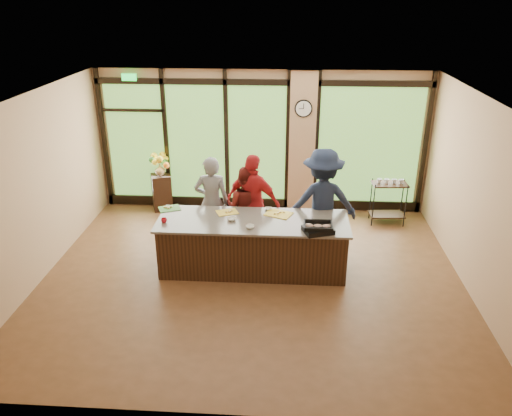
# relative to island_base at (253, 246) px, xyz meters

# --- Properties ---
(floor) EXTENTS (7.00, 7.00, 0.00)m
(floor) POSITION_rel_island_base_xyz_m (0.00, -0.30, -0.44)
(floor) COLOR brown
(floor) RESTS_ON ground
(ceiling) EXTENTS (7.00, 7.00, 0.00)m
(ceiling) POSITION_rel_island_base_xyz_m (0.00, -0.30, 2.56)
(ceiling) COLOR silver
(ceiling) RESTS_ON back_wall
(back_wall) EXTENTS (7.00, 0.00, 7.00)m
(back_wall) POSITION_rel_island_base_xyz_m (0.00, 2.70, 1.06)
(back_wall) COLOR tan
(back_wall) RESTS_ON floor
(left_wall) EXTENTS (0.00, 6.00, 6.00)m
(left_wall) POSITION_rel_island_base_xyz_m (-3.50, -0.30, 1.06)
(left_wall) COLOR tan
(left_wall) RESTS_ON floor
(right_wall) EXTENTS (0.00, 6.00, 6.00)m
(right_wall) POSITION_rel_island_base_xyz_m (3.50, -0.30, 1.06)
(right_wall) COLOR tan
(right_wall) RESTS_ON floor
(window_wall) EXTENTS (6.90, 0.12, 3.00)m
(window_wall) POSITION_rel_island_base_xyz_m (0.16, 2.65, 0.95)
(window_wall) COLOR tan
(window_wall) RESTS_ON floor
(island_base) EXTENTS (3.10, 1.00, 0.88)m
(island_base) POSITION_rel_island_base_xyz_m (0.00, 0.00, 0.00)
(island_base) COLOR black
(island_base) RESTS_ON floor
(countertop) EXTENTS (3.20, 1.10, 0.04)m
(countertop) POSITION_rel_island_base_xyz_m (0.00, 0.00, 0.46)
(countertop) COLOR #70685C
(countertop) RESTS_ON island_base
(wall_clock) EXTENTS (0.36, 0.04, 0.36)m
(wall_clock) POSITION_rel_island_base_xyz_m (0.85, 2.57, 1.81)
(wall_clock) COLOR black
(wall_clock) RESTS_ON window_wall
(cook_left) EXTENTS (0.66, 0.45, 1.75)m
(cook_left) POSITION_rel_island_base_xyz_m (-0.82, 0.83, 0.43)
(cook_left) COLOR slate
(cook_left) RESTS_ON floor
(cook_midleft) EXTENTS (0.87, 0.75, 1.57)m
(cook_midleft) POSITION_rel_island_base_xyz_m (-0.20, 0.85, 0.34)
(cook_midleft) COLOR maroon
(cook_midleft) RESTS_ON floor
(cook_midright) EXTENTS (1.14, 0.81, 1.80)m
(cook_midright) POSITION_rel_island_base_xyz_m (-0.05, 0.80, 0.46)
(cook_midright) COLOR #B21B1E
(cook_midright) RESTS_ON floor
(cook_right) EXTENTS (1.34, 0.87, 1.96)m
(cook_right) POSITION_rel_island_base_xyz_m (1.19, 0.70, 0.54)
(cook_right) COLOR #182036
(cook_right) RESTS_ON floor
(roasting_pan) EXTENTS (0.54, 0.48, 0.08)m
(roasting_pan) POSITION_rel_island_base_xyz_m (1.06, -0.39, 0.52)
(roasting_pan) COLOR black
(roasting_pan) RESTS_ON countertop
(mixing_bowl) EXTENTS (0.34, 0.34, 0.08)m
(mixing_bowl) POSITION_rel_island_base_xyz_m (1.01, -0.28, 0.52)
(mixing_bowl) COLOR silver
(mixing_bowl) RESTS_ON countertop
(cutting_board_left) EXTENTS (0.44, 0.40, 0.01)m
(cutting_board_left) POSITION_rel_island_base_xyz_m (-1.50, 0.38, 0.49)
(cutting_board_left) COLOR #3C7F2E
(cutting_board_left) RESTS_ON countertop
(cutting_board_center) EXTENTS (0.43, 0.38, 0.01)m
(cutting_board_center) POSITION_rel_island_base_xyz_m (-0.47, 0.29, 0.49)
(cutting_board_center) COLOR yellow
(cutting_board_center) RESTS_ON countertop
(cutting_board_right) EXTENTS (0.53, 0.47, 0.01)m
(cutting_board_right) POSITION_rel_island_base_xyz_m (0.42, 0.27, 0.49)
(cutting_board_right) COLOR yellow
(cutting_board_right) RESTS_ON countertop
(prep_bowl_near) EXTENTS (0.18, 0.18, 0.05)m
(prep_bowl_near) POSITION_rel_island_base_xyz_m (-0.36, -0.03, 0.50)
(prep_bowl_near) COLOR silver
(prep_bowl_near) RESTS_ON countertop
(prep_bowl_mid) EXTENTS (0.18, 0.18, 0.04)m
(prep_bowl_mid) POSITION_rel_island_base_xyz_m (-0.02, -0.31, 0.50)
(prep_bowl_mid) COLOR silver
(prep_bowl_mid) RESTS_ON countertop
(prep_bowl_far) EXTENTS (0.13, 0.13, 0.03)m
(prep_bowl_far) POSITION_rel_island_base_xyz_m (0.24, 0.45, 0.50)
(prep_bowl_far) COLOR silver
(prep_bowl_far) RESTS_ON countertop
(red_ramekin) EXTENTS (0.12, 0.12, 0.08)m
(red_ramekin) POSITION_rel_island_base_xyz_m (-1.46, -0.19, 0.52)
(red_ramekin) COLOR #B21120
(red_ramekin) RESTS_ON countertop
(flower_stand) EXTENTS (0.51, 0.51, 0.79)m
(flower_stand) POSITION_rel_island_base_xyz_m (-2.18, 2.45, -0.04)
(flower_stand) COLOR black
(flower_stand) RESTS_ON floor
(flower_vase) EXTENTS (0.28, 0.28, 0.24)m
(flower_vase) POSITION_rel_island_base_xyz_m (-2.18, 2.45, 0.47)
(flower_vase) COLOR #9C8155
(flower_vase) RESTS_ON flower_stand
(bar_cart) EXTENTS (0.73, 0.45, 0.96)m
(bar_cart) POSITION_rel_island_base_xyz_m (2.63, 2.05, 0.14)
(bar_cart) COLOR black
(bar_cart) RESTS_ON floor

